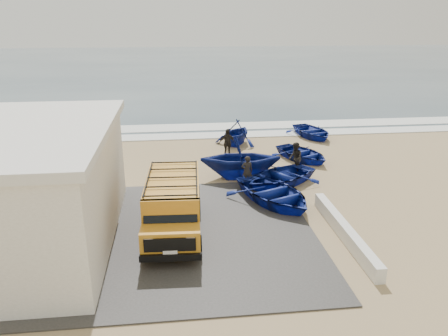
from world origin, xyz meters
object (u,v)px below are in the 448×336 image
boat_mid_left (241,158)px  boat_far_right (312,132)px  van (173,204)px  fisherman_back (227,143)px  boat_far_left (236,132)px  boat_near_left (274,193)px  fisherman_middle (295,158)px  boat_mid_right (302,154)px  fisherman_front (247,171)px  parapet (345,231)px  boat_near_right (279,176)px

boat_mid_left → boat_far_right: (5.99, 7.17, -0.67)m
van → fisherman_back: (3.13, 8.89, -0.31)m
van → boat_far_left: bearing=73.4°
boat_near_left → fisherman_middle: 4.11m
van → boat_near_left: van is taller
boat_mid_right → fisherman_front: fisherman_front is taller
boat_mid_left → boat_mid_right: 4.70m
boat_near_left → fisherman_back: size_ratio=2.59×
boat_far_right → fisherman_back: fisherman_back is taller
parapet → boat_mid_left: 7.36m
boat_far_right → boat_near_left: bearing=-128.8°
boat_mid_left → fisherman_front: size_ratio=2.61×
van → boat_far_right: 15.80m
boat_near_right → fisherman_middle: fisherman_middle is taller
boat_mid_left → fisherman_middle: boat_mid_left is taller
boat_far_left → fisherman_middle: 6.07m
boat_near_right → fisherman_middle: bearing=108.4°
boat_near_right → fisherman_front: fisherman_front is taller
boat_mid_right → boat_far_right: (2.05, 4.70, 0.02)m
fisherman_front → boat_far_left: bearing=-96.3°
fisherman_back → boat_near_right: bearing=-71.0°
parapet → boat_mid_right: bearing=83.4°
boat_mid_right → boat_far_right: size_ratio=0.95×
boat_far_right → fisherman_front: bearing=-138.1°
boat_near_right → parapet: bearing=-20.9°
boat_near_left → boat_far_right: bearing=40.9°
boat_far_right → parapet: bearing=-115.8°
boat_near_left → boat_mid_right: 6.45m
fisherman_front → fisherman_middle: (2.79, 1.55, 0.06)m
boat_mid_right → fisherman_back: fisherman_back is taller
parapet → boat_near_left: 3.96m
parapet → boat_mid_right: boat_mid_right is taller
boat_near_left → boat_mid_right: (2.97, 5.73, -0.09)m
boat_near_right → boat_mid_right: boat_near_right is taller
parapet → van: van is taller
boat_mid_right → fisherman_front: size_ratio=2.33×
van → fisherman_front: size_ratio=3.33×
fisherman_middle → boat_far_right: bearing=158.4°
boat_near_left → boat_far_left: 9.23m
fisherman_middle → boat_mid_right: bearing=157.0°
boat_mid_left → fisherman_middle: 2.94m
van → fisherman_front: 5.57m
parapet → fisherman_front: fisherman_front is taller
van → fisherman_back: 9.43m
boat_mid_left → boat_far_right: boat_mid_left is taller
boat_mid_left → fisherman_back: bearing=7.1°
fisherman_front → fisherman_back: 4.61m
boat_far_left → boat_near_right: bearing=-49.2°
parapet → boat_near_right: bearing=101.5°
boat_mid_left → fisherman_front: 1.26m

